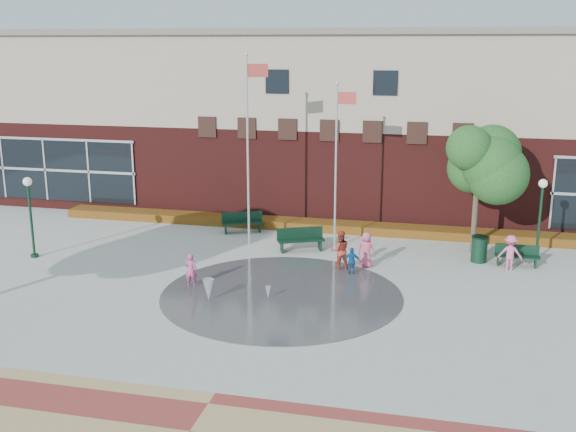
% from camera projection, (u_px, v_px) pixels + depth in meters
% --- Properties ---
extents(ground, '(120.00, 120.00, 0.00)m').
position_uv_depth(ground, '(258.00, 330.00, 20.62)').
color(ground, '#666056').
rests_on(ground, ground).
extents(plaza_concrete, '(46.00, 18.00, 0.01)m').
position_uv_depth(plaza_concrete, '(288.00, 285.00, 24.39)').
color(plaza_concrete, '#A8A8A0').
rests_on(plaza_concrete, ground).
extents(splash_pad, '(8.40, 8.40, 0.01)m').
position_uv_depth(splash_pad, '(281.00, 295.00, 23.45)').
color(splash_pad, '#383A3D').
rests_on(splash_pad, ground).
extents(library_building, '(44.40, 10.40, 9.20)m').
position_uv_depth(library_building, '(345.00, 118.00, 35.95)').
color(library_building, '#501A18').
rests_on(library_building, ground).
extents(flower_bed, '(26.00, 1.20, 0.40)m').
position_uv_depth(flower_bed, '(325.00, 230.00, 31.56)').
color(flower_bed, '#AB1808').
rests_on(flower_bed, ground).
extents(flagpole_left, '(0.94, 0.29, 8.15)m').
position_uv_depth(flagpole_left, '(249.00, 141.00, 28.27)').
color(flagpole_left, silver).
rests_on(flagpole_left, ground).
extents(flagpole_right, '(0.86, 0.16, 7.01)m').
position_uv_depth(flagpole_right, '(337.00, 158.00, 27.83)').
color(flagpole_right, silver).
rests_on(flagpole_right, ground).
extents(lamp_left, '(0.35, 0.35, 3.34)m').
position_uv_depth(lamp_left, '(30.00, 208.00, 27.07)').
color(lamp_left, '#123220').
rests_on(lamp_left, ground).
extents(lamp_right, '(0.35, 0.35, 3.32)m').
position_uv_depth(lamp_right, '(541.00, 210.00, 26.82)').
color(lamp_right, '#123220').
rests_on(lamp_right, ground).
extents(bench_left, '(1.94, 1.24, 0.95)m').
position_uv_depth(bench_left, '(243.00, 226.00, 31.10)').
color(bench_left, '#123220').
rests_on(bench_left, ground).
extents(bench_mid, '(2.02, 1.31, 0.99)m').
position_uv_depth(bench_mid, '(301.00, 244.00, 28.32)').
color(bench_mid, '#123220').
rests_on(bench_mid, ground).
extents(bench_right, '(1.69, 0.50, 0.84)m').
position_uv_depth(bench_right, '(517.00, 260.00, 26.42)').
color(bench_right, '#123220').
rests_on(bench_right, ground).
extents(trash_can, '(0.66, 0.66, 1.08)m').
position_uv_depth(trash_can, '(479.00, 249.00, 26.86)').
color(trash_can, '#123220').
rests_on(trash_can, ground).
extents(tree_mid, '(3.22, 3.22, 5.44)m').
position_uv_depth(tree_mid, '(479.00, 159.00, 27.19)').
color(tree_mid, '#413629').
rests_on(tree_mid, ground).
extents(water_jet_a, '(0.39, 0.39, 0.76)m').
position_uv_depth(water_jet_a, '(209.00, 301.00, 22.87)').
color(water_jet_a, white).
rests_on(water_jet_a, ground).
extents(water_jet_b, '(0.19, 0.19, 0.43)m').
position_uv_depth(water_jet_b, '(268.00, 299.00, 23.07)').
color(water_jet_b, white).
rests_on(water_jet_b, ground).
extents(child_splash, '(0.48, 0.34, 1.25)m').
position_uv_depth(child_splash, '(191.00, 270.00, 24.10)').
color(child_splash, '#C74A80').
rests_on(child_splash, ground).
extents(adult_red, '(0.92, 0.82, 1.56)m').
position_uv_depth(adult_red, '(340.00, 250.00, 25.91)').
color(adult_red, '#AA3A27').
rests_on(adult_red, ground).
extents(adult_pink, '(0.77, 0.58, 1.41)m').
position_uv_depth(adult_pink, '(366.00, 250.00, 26.23)').
color(adult_pink, '#E35478').
rests_on(adult_pink, ground).
extents(child_blue, '(0.64, 0.30, 1.08)m').
position_uv_depth(child_blue, '(352.00, 261.00, 25.37)').
color(child_blue, '#13519E').
rests_on(child_blue, ground).
extents(person_bench, '(0.95, 0.61, 1.39)m').
position_uv_depth(person_bench, '(510.00, 253.00, 25.86)').
color(person_bench, '#EA5E98').
rests_on(person_bench, ground).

